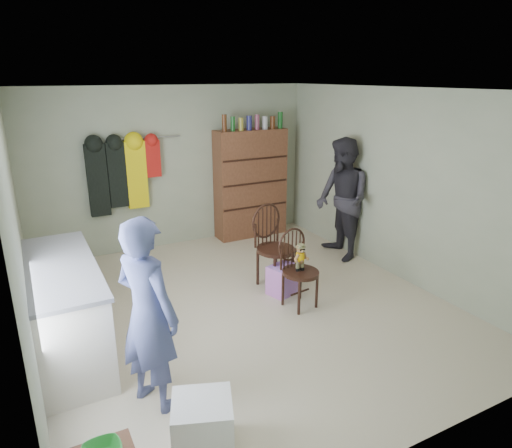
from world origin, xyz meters
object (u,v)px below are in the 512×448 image
chair_front (298,264)px  dresser (251,183)px  counter (66,309)px  chair_far (272,243)px

chair_front → dresser: (0.67, 2.53, 0.39)m
counter → dresser: dresser is taller
counter → chair_front: chair_front is taller
counter → chair_far: bearing=9.1°
chair_front → dresser: 2.65m
counter → chair_far: (2.55, 0.41, 0.11)m
counter → chair_far: size_ratio=1.72×
chair_front → dresser: bearing=66.1°
counter → dresser: 3.96m
counter → chair_front: (2.53, -0.23, 0.06)m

